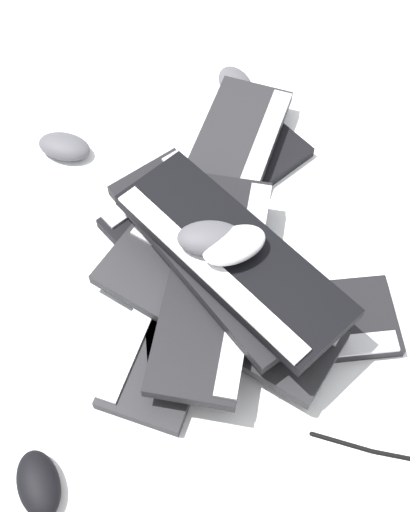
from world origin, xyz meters
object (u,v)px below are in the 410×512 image
mouse_6 (211,238)px  keyboard_1 (208,186)px  keyboard_7 (232,255)px  mouse_7 (39,484)px  keyboard_2 (180,306)px  keyboard_0 (271,328)px  keyboard_4 (228,166)px  keyboard_3 (217,305)px  mouse_0 (302,322)px  keyboard_6 (216,250)px  keyboard_5 (214,281)px  mouse_5 (236,85)px  mouse_3 (64,146)px  mouse_2 (273,317)px  mouse_1 (234,245)px

mouse_6 → keyboard_1: bearing=92.4°
keyboard_7 → mouse_7: 0.47m
keyboard_2 → keyboard_7: size_ratio=0.96×
keyboard_0 → keyboard_4: bearing=122.5°
keyboard_3 → keyboard_7: (0.01, 0.05, 0.09)m
mouse_0 → mouse_6: size_ratio=1.00×
keyboard_6 → keyboard_7: bearing=-25.8°
keyboard_1 → keyboard_5: 0.26m
mouse_5 → mouse_3: bearing=92.2°
keyboard_7 → keyboard_3: bearing=-95.6°
mouse_5 → mouse_0: bearing=165.6°
mouse_2 → mouse_6: size_ratio=1.00×
mouse_6 → mouse_0: bearing=-29.4°
keyboard_4 → mouse_5: keyboard_4 is taller
keyboard_1 → keyboard_7: (0.12, -0.21, 0.12)m
keyboard_1 → keyboard_3: keyboard_3 is taller
keyboard_1 → keyboard_5: bearing=-67.0°
keyboard_4 → mouse_5: size_ratio=4.05×
keyboard_6 → mouse_5: size_ratio=4.11×
keyboard_6 → mouse_6: (-0.00, -0.02, 0.07)m
mouse_7 → keyboard_1: bearing=-45.2°
keyboard_6 → mouse_3: (-0.39, 0.17, -0.08)m
mouse_1 → mouse_5: (-0.16, 0.48, -0.15)m
keyboard_4 → mouse_3: keyboard_4 is taller
keyboard_1 → mouse_2: 0.33m
keyboard_6 → mouse_1: bearing=-26.7°
mouse_6 → mouse_3: bearing=134.3°
keyboard_4 → mouse_0: (0.23, -0.28, 0.01)m
keyboard_2 → keyboard_6: (0.04, 0.08, 0.09)m
mouse_0 → mouse_5: size_ratio=1.00×
keyboard_5 → keyboard_0: bearing=-10.0°
keyboard_5 → mouse_7: (-0.14, -0.40, -0.05)m
mouse_3 → mouse_7: size_ratio=1.00×
keyboard_1 → mouse_5: bearing=97.7°
keyboard_6 → mouse_0: bearing=-16.4°
mouse_0 → mouse_6: mouse_6 is taller
keyboard_5 → mouse_6: bearing=124.0°
keyboard_0 → mouse_7: size_ratio=4.19×
keyboard_1 → mouse_3: size_ratio=4.17×
mouse_5 → keyboard_5: bearing=150.4°
keyboard_0 → keyboard_7: (-0.09, 0.05, 0.12)m
keyboard_4 → mouse_5: 0.24m
keyboard_0 → mouse_6: size_ratio=4.19×
keyboard_4 → keyboard_6: keyboard_6 is taller
mouse_7 → keyboard_3: bearing=-63.9°
keyboard_5 → mouse_0: (0.16, -0.01, -0.02)m
keyboard_3 → mouse_1: 0.14m
keyboard_6 → mouse_2: size_ratio=4.11×
mouse_0 → keyboard_0: bearing=70.8°
keyboard_2 → keyboard_4: 0.31m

